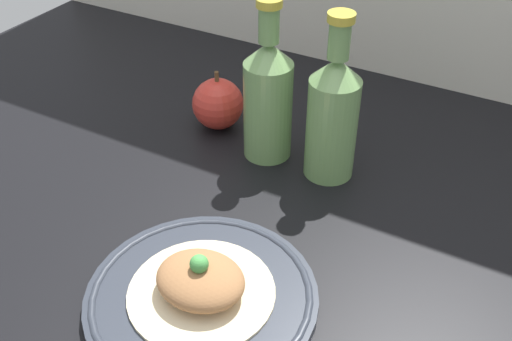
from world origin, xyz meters
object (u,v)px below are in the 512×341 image
plate (202,297)px  cider_bottle_right (333,114)px  cider_bottle_left (268,97)px  plated_food (201,283)px  apple (218,104)px

plate → cider_bottle_right: cider_bottle_right is taller
plate → cider_bottle_left: cider_bottle_left is taller
cider_bottle_right → cider_bottle_left: bearing=180.0°
plated_food → cider_bottle_left: bearing=104.1°
apple → plate: bearing=-61.1°
cider_bottle_left → apple: cider_bottle_left is taller
plate → cider_bottle_right: size_ratio=1.09×
plate → cider_bottle_left: 34.00cm
plated_food → cider_bottle_right: bearing=85.0°
cider_bottle_right → apple: bearing=172.1°
plate → plated_food: size_ratio=1.58×
cider_bottle_left → apple: bearing=164.8°
apple → cider_bottle_right: bearing=-7.9°
apple → plated_food: bearing=-61.1°
plate → cider_bottle_right: bearing=85.0°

